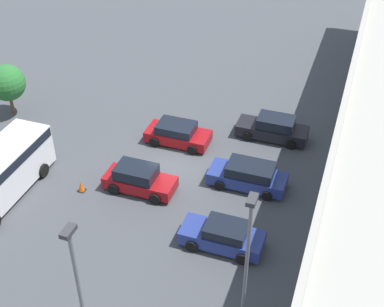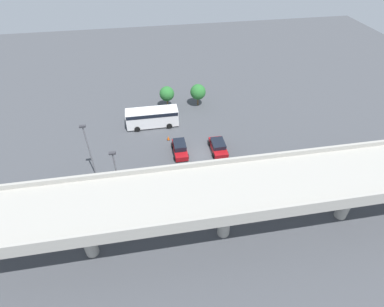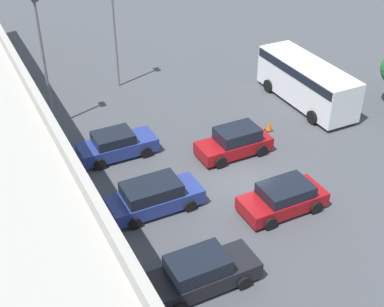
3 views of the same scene
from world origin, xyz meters
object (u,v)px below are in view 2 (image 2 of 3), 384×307
at_px(parked_car_3, 180,148).
at_px(tree_front_right, 167,94).
at_px(parked_car_0, 250,172).
at_px(lamp_post_near_aisle, 117,177).
at_px(parked_car_1, 218,146).
at_px(traffic_cone, 168,138).
at_px(shuttle_bus, 152,116).
at_px(parked_car_4, 164,182).
at_px(parked_car_2, 206,176).
at_px(lamp_post_mid_lot, 89,148).
at_px(tree_front_left, 198,92).

relative_size(parked_car_3, tree_front_right, 1.12).
relative_size(parked_car_0, lamp_post_near_aisle, 0.59).
distance_m(parked_car_1, tree_front_right, 14.53).
relative_size(tree_front_right, traffic_cone, 5.59).
relative_size(lamp_post_near_aisle, traffic_cone, 11.77).
height_order(shuttle_bus, tree_front_right, tree_front_right).
bearing_deg(parked_car_3, parked_car_4, -24.96).
bearing_deg(parked_car_4, lamp_post_near_aisle, 115.16).
bearing_deg(parked_car_4, traffic_cone, -9.40).
xyz_separation_m(parked_car_4, lamp_post_near_aisle, (5.10, 2.40, 4.08)).
relative_size(parked_car_2, tree_front_right, 1.22).
xyz_separation_m(lamp_post_mid_lot, traffic_cone, (-10.24, -6.19, -4.40)).
relative_size(parked_car_1, traffic_cone, 6.26).
height_order(parked_car_1, parked_car_4, parked_car_4).
relative_size(shuttle_bus, tree_front_left, 2.07).
bearing_deg(tree_front_left, parked_car_2, 82.66).
xyz_separation_m(parked_car_3, lamp_post_mid_lot, (11.55, 2.91, 3.94)).
distance_m(shuttle_bus, tree_front_left, 9.74).
height_order(parked_car_3, traffic_cone, parked_car_3).
bearing_deg(shuttle_bus, lamp_post_near_aisle, 73.92).
bearing_deg(parked_car_3, lamp_post_mid_lot, -75.86).
bearing_deg(parked_car_1, parked_car_0, 24.21).
bearing_deg(parked_car_0, lamp_post_mid_lot, 79.75).
distance_m(parked_car_3, lamp_post_mid_lot, 12.55).
xyz_separation_m(parked_car_0, shuttle_bus, (11.58, -14.00, 0.93)).
relative_size(parked_car_1, lamp_post_near_aisle, 0.53).
distance_m(parked_car_4, tree_front_left, 20.37).
bearing_deg(tree_front_right, lamp_post_near_aisle, 70.37).
bearing_deg(lamp_post_near_aisle, tree_front_left, -121.58).
bearing_deg(parked_car_1, lamp_post_near_aisle, -58.87).
bearing_deg(lamp_post_near_aisle, lamp_post_mid_lot, -57.89).
relative_size(parked_car_4, tree_front_right, 1.15).
height_order(tree_front_left, traffic_cone, tree_front_left).
relative_size(parked_car_2, lamp_post_near_aisle, 0.58).
bearing_deg(parked_car_0, parked_car_2, 87.03).
bearing_deg(parked_car_1, traffic_cone, -118.57).
bearing_deg(parked_car_2, shuttle_bus, 23.33).
relative_size(parked_car_2, parked_car_3, 1.09).
relative_size(parked_car_1, parked_car_2, 0.92).
distance_m(lamp_post_near_aisle, traffic_cone, 14.34).
bearing_deg(traffic_cone, tree_front_left, -124.35).
xyz_separation_m(parked_car_2, traffic_cone, (3.89, -9.48, -0.44)).
distance_m(parked_car_1, lamp_post_mid_lot, 17.71).
relative_size(parked_car_1, parked_car_4, 0.98).
height_order(parked_car_0, lamp_post_mid_lot, lamp_post_mid_lot).
xyz_separation_m(parked_car_3, shuttle_bus, (3.34, -7.51, 0.92)).
distance_m(parked_car_2, traffic_cone, 10.26).
bearing_deg(parked_car_0, tree_front_left, 9.74).
relative_size(parked_car_0, parked_car_3, 1.12).
distance_m(parked_car_2, tree_front_right, 19.21).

